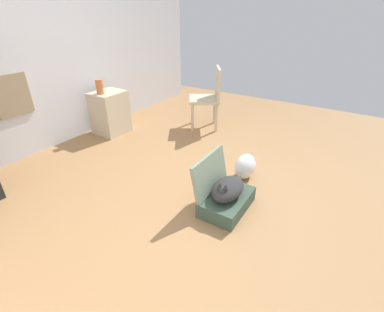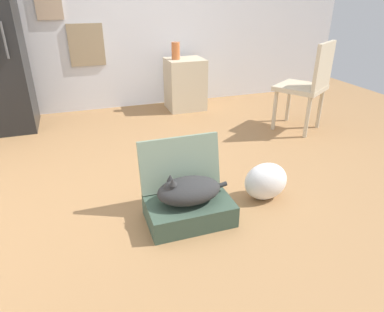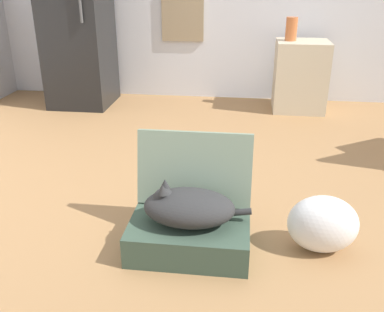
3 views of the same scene
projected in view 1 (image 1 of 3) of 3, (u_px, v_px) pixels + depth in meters
name	position (u px, v px, depth m)	size (l,w,h in m)	color
ground_plane	(182.00, 188.00, 3.11)	(7.68, 7.68, 0.00)	#9E7247
wall_back	(36.00, 51.00, 3.55)	(6.40, 0.15, 2.60)	silver
suitcase_base	(227.00, 202.00, 2.76)	(0.58, 0.38, 0.16)	#384C3D
suitcase_lid	(210.00, 173.00, 2.73)	(0.58, 0.38, 0.04)	gray
cat	(227.00, 189.00, 2.68)	(0.52, 0.28, 0.21)	#2D2D2D
plastic_bag_white	(245.00, 166.00, 3.24)	(0.34, 0.23, 0.29)	white
side_table	(110.00, 113.00, 4.34)	(0.48, 0.42, 0.66)	beige
vase_tall	(100.00, 87.00, 4.05)	(0.11, 0.11, 0.21)	#CC6B38
chair	(209.00, 96.00, 4.43)	(0.66, 0.66, 0.98)	beige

